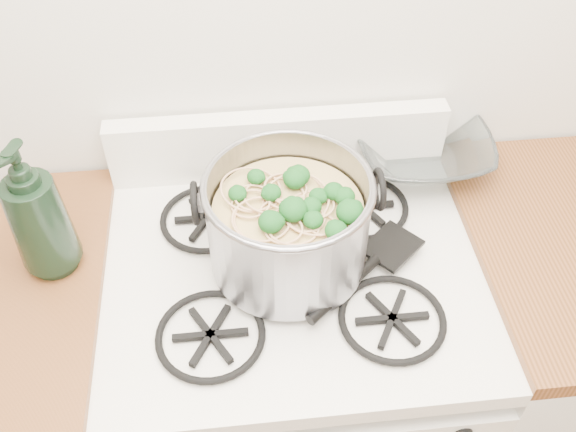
{
  "coord_description": "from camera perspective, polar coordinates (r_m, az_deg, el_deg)",
  "views": [
    {
      "loc": [
        -0.1,
        0.44,
        1.91
      ],
      "look_at": [
        -0.01,
        1.27,
        1.05
      ],
      "focal_mm": 40.0,
      "sensor_mm": 36.0,
      "label": 1
    }
  ],
  "objects": [
    {
      "name": "gas_range",
      "position": [
        1.69,
        0.38,
        -14.84
      ],
      "size": [
        0.76,
        0.66,
        0.92
      ],
      "color": "white",
      "rests_on": "ground"
    },
    {
      "name": "bottle",
      "position": [
        1.27,
        -21.53,
        0.46
      ],
      "size": [
        0.15,
        0.15,
        0.3
      ],
      "primitive_type": "imported",
      "rotation": [
        0.0,
        0.0,
        -0.38
      ],
      "color": "black",
      "rests_on": "counter_left"
    },
    {
      "name": "stock_pot",
      "position": [
        1.22,
        -0.0,
        -0.82
      ],
      "size": [
        0.35,
        0.32,
        0.22
      ],
      "color": "gray",
      "rests_on": "gas_range"
    },
    {
      "name": "counter_left",
      "position": [
        1.72,
        -17.28,
        -15.28
      ],
      "size": [
        0.25,
        0.65,
        0.92
      ],
      "color": "silver",
      "rests_on": "ground"
    },
    {
      "name": "glass_bowl",
      "position": [
        1.53,
        11.73,
        5.34
      ],
      "size": [
        0.12,
        0.12,
        0.03
      ],
      "primitive_type": "imported",
      "rotation": [
        0.0,
        0.0,
        0.0
      ],
      "color": "white",
      "rests_on": "gas_range"
    },
    {
      "name": "spatula",
      "position": [
        1.32,
        9.25,
        -2.46
      ],
      "size": [
        0.42,
        0.42,
        0.02
      ],
      "primitive_type": null,
      "rotation": [
        0.0,
        0.0,
        -0.85
      ],
      "color": "black",
      "rests_on": "gas_range"
    }
  ]
}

